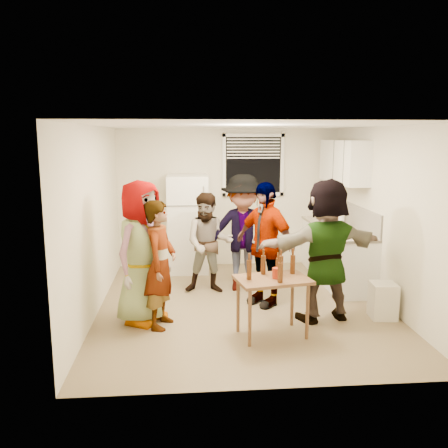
{
  "coord_description": "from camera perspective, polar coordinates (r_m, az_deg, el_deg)",
  "views": [
    {
      "loc": [
        -0.8,
        -6.33,
        2.36
      ],
      "look_at": [
        -0.25,
        0.18,
        1.15
      ],
      "focal_mm": 38.0,
      "sensor_mm": 36.0,
      "label": 1
    }
  ],
  "objects": [
    {
      "name": "trash_bin",
      "position": [
        6.63,
        18.59,
        -8.62
      ],
      "size": [
        0.35,
        0.35,
        0.47
      ],
      "primitive_type": "cube",
      "rotation": [
        0.0,
        0.0,
        -0.09
      ],
      "color": "silver",
      "rests_on": "ground"
    },
    {
      "name": "beer_bottle_counter",
      "position": [
        7.76,
        13.3,
        -0.64
      ],
      "size": [
        0.07,
        0.07,
        0.25
      ],
      "primitive_type": "cylinder",
      "color": "#47230C",
      "rests_on": "countertop"
    },
    {
      "name": "beer_bottle_table",
      "position": [
        5.79,
        6.48,
        -6.09
      ],
      "size": [
        0.05,
        0.05,
        0.2
      ],
      "primitive_type": "cylinder",
      "color": "#47230C",
      "rests_on": "serving_table"
    },
    {
      "name": "paper_towel",
      "position": [
        7.79,
        13.84,
        -0.61
      ],
      "size": [
        0.11,
        0.11,
        0.24
      ],
      "primitive_type": "cylinder",
      "color": "white",
      "rests_on": "countertop"
    },
    {
      "name": "blue_cup",
      "position": [
        7.24,
        13.31,
        -1.41
      ],
      "size": [
        0.09,
        0.09,
        0.12
      ],
      "primitive_type": "cylinder",
      "color": "blue",
      "rests_on": "countertop"
    },
    {
      "name": "guest_grey",
      "position": [
        6.37,
        -9.63,
        -11.39
      ],
      "size": [
        2.02,
        1.75,
        0.58
      ],
      "primitive_type": "imported",
      "rotation": [
        0.0,
        0.0,
        1.0
      ],
      "color": "#9C9C9C",
      "rests_on": "ground"
    },
    {
      "name": "wine_bottle",
      "position": [
        8.7,
        12.3,
        0.59
      ],
      "size": [
        0.07,
        0.07,
        0.27
      ],
      "primitive_type": "cylinder",
      "color": "black",
      "rests_on": "countertop"
    },
    {
      "name": "upper_cabinets",
      "position": [
        8.13,
        14.19,
        7.29
      ],
      "size": [
        0.34,
        1.6,
        0.7
      ],
      "primitive_type": "cube",
      "color": "white",
      "rests_on": "room"
    },
    {
      "name": "guest_orange",
      "position": [
        6.48,
        11.82,
        -11.08
      ],
      "size": [
        2.07,
        2.18,
        0.55
      ],
      "primitive_type": "imported",
      "rotation": [
        0.0,
        0.0,
        3.36
      ],
      "color": "#CF7743",
      "rests_on": "ground"
    },
    {
      "name": "refrigerator",
      "position": [
        8.35,
        -4.39,
        0.04
      ],
      "size": [
        0.7,
        0.7,
        1.7
      ],
      "primitive_type": "cube",
      "color": "white",
      "rests_on": "ground"
    },
    {
      "name": "guest_stripe",
      "position": [
        6.18,
        -7.48,
        -12.03
      ],
      "size": [
        1.7,
        0.98,
        0.38
      ],
      "primitive_type": "imported",
      "rotation": [
        0.0,
        0.0,
        1.31
      ],
      "color": "#141933",
      "rests_on": "ground"
    },
    {
      "name": "counter_lower",
      "position": [
        8.12,
        13.3,
        -3.55
      ],
      "size": [
        0.6,
        2.2,
        0.86
      ],
      "primitive_type": "cube",
      "color": "white",
      "rests_on": "ground"
    },
    {
      "name": "room",
      "position": [
        6.8,
        2.27,
        -9.81
      ],
      "size": [
        4.0,
        4.5,
        2.5
      ],
      "primitive_type": null,
      "color": "silver",
      "rests_on": "ground"
    },
    {
      "name": "serving_table",
      "position": [
        5.9,
        5.74,
        -13.15
      ],
      "size": [
        0.94,
        0.72,
        0.71
      ],
      "primitive_type": null,
      "rotation": [
        0.0,
        0.0,
        0.2
      ],
      "color": "brown",
      "rests_on": "ground"
    },
    {
      "name": "backsplash",
      "position": [
        8.08,
        15.41,
        1.0
      ],
      "size": [
        0.03,
        2.2,
        0.36
      ],
      "primitive_type": "cube",
      "color": "beige",
      "rests_on": "countertop"
    },
    {
      "name": "picture_frame",
      "position": [
        8.48,
        13.96,
        0.75
      ],
      "size": [
        0.02,
        0.17,
        0.14
      ],
      "primitive_type": "cube",
      "color": "#E2D05B",
      "rests_on": "countertop"
    },
    {
      "name": "red_cup",
      "position": [
        5.64,
        6.28,
        -6.51
      ],
      "size": [
        0.09,
        0.09,
        0.13
      ],
      "primitive_type": "cylinder",
      "color": "#97260E",
      "rests_on": "serving_table"
    },
    {
      "name": "countertop",
      "position": [
        8.02,
        13.43,
        -0.43
      ],
      "size": [
        0.64,
        2.22,
        0.04
      ],
      "primitive_type": "cube",
      "color": "beige",
      "rests_on": "counter_lower"
    },
    {
      "name": "guest_black",
      "position": [
        6.91,
        4.79,
        -9.51
      ],
      "size": [
        2.0,
        1.89,
        0.43
      ],
      "primitive_type": "imported",
      "rotation": [
        0.0,
        0.0,
        -0.89
      ],
      "color": "black",
      "rests_on": "ground"
    },
    {
      "name": "kettle",
      "position": [
        8.12,
        12.83,
        -0.12
      ],
      "size": [
        0.23,
        0.2,
        0.18
      ],
      "primitive_type": null,
      "rotation": [
        0.0,
        0.0,
        -0.07
      ],
      "color": "silver",
      "rests_on": "countertop"
    },
    {
      "name": "guest_back_right",
      "position": [
        7.52,
        2.24,
        -7.8
      ],
      "size": [
        1.22,
        1.83,
        0.67
      ],
      "primitive_type": "imported",
      "rotation": [
        0.0,
        0.0,
        -0.03
      ],
      "color": "#424248",
      "rests_on": "ground"
    },
    {
      "name": "window",
      "position": [
        8.65,
        3.53,
        7.09
      ],
      "size": [
        1.12,
        0.1,
        1.06
      ],
      "primitive_type": null,
      "color": "white",
      "rests_on": "room"
    },
    {
      "name": "guest_back_left",
      "position": [
        7.39,
        -1.8,
        -8.14
      ],
      "size": [
        0.88,
        1.6,
        0.58
      ],
      "primitive_type": "imported",
      "rotation": [
        0.0,
        0.0,
        -0.09
      ],
      "color": "brown",
      "rests_on": "ground"
    }
  ]
}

